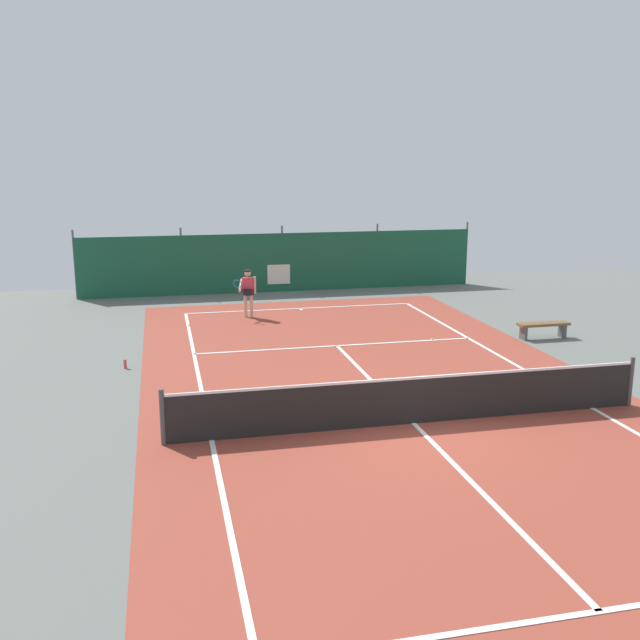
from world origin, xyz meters
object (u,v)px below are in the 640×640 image
tennis_ball_midcourt (189,325)px  courtside_bench (543,326)px  tennis_player (248,290)px  parked_car (263,265)px  tennis_ball_by_sideline (432,384)px  water_bottle (125,364)px  tennis_net (414,400)px  tennis_ball_near_player (432,339)px

tennis_ball_midcourt → courtside_bench: courtside_bench is taller
tennis_player → parked_car: bearing=-85.4°
tennis_ball_by_sideline → water_bottle: 7.88m
tennis_net → tennis_ball_by_sideline: bearing=60.2°
water_bottle → courtside_bench: bearing=2.3°
tennis_net → tennis_ball_midcourt: (-4.10, 9.91, -0.48)m
tennis_ball_near_player → courtside_bench: bearing=-9.3°
tennis_net → tennis_ball_near_player: 7.11m
tennis_player → tennis_ball_midcourt: bearing=42.0°
tennis_net → tennis_ball_by_sideline: size_ratio=153.33×
tennis_net → water_bottle: bearing=137.6°
tennis_ball_by_sideline → water_bottle: water_bottle is taller
tennis_ball_near_player → water_bottle: size_ratio=0.28×
tennis_player → tennis_ball_by_sideline: size_ratio=24.85×
tennis_net → tennis_ball_by_sideline: tennis_net is taller
tennis_player → water_bottle: tennis_player is taller
parked_car → courtside_bench: bearing=122.9°
tennis_ball_midcourt → courtside_bench: size_ratio=0.04×
tennis_player → parked_car: 6.91m
parked_car → water_bottle: bearing=68.8°
tennis_ball_near_player → water_bottle: 8.95m
tennis_ball_by_sideline → water_bottle: bearing=157.0°
tennis_ball_by_sideline → courtside_bench: bearing=35.6°
tennis_player → water_bottle: 6.76m
courtside_bench → parked_car: bearing=120.2°
tennis_net → tennis_ball_near_player: tennis_net is taller
tennis_player → tennis_ball_near_player: 6.73m
tennis_ball_by_sideline → water_bottle: (-7.26, 3.08, 0.09)m
tennis_ball_midcourt → tennis_player: bearing=24.8°
tennis_ball_by_sideline → parked_car: size_ratio=0.02×
tennis_ball_midcourt → parked_car: bearing=65.0°
tennis_ball_by_sideline → tennis_player: bearing=111.5°
tennis_net → tennis_player: (-2.02, 10.87, 0.45)m
tennis_ball_midcourt → tennis_ball_by_sideline: size_ratio=1.00×
tennis_ball_by_sideline → parked_car: parked_car is taller
tennis_ball_midcourt → parked_car: 8.53m
tennis_player → courtside_bench: 9.72m
tennis_ball_by_sideline → tennis_net: bearing=-119.8°
tennis_ball_midcourt → tennis_ball_near_player: bearing=-26.1°
tennis_ball_by_sideline → parked_car: (-1.85, 15.28, 0.81)m
parked_car → water_bottle: 13.36m
tennis_player → courtside_bench: bearing=166.4°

